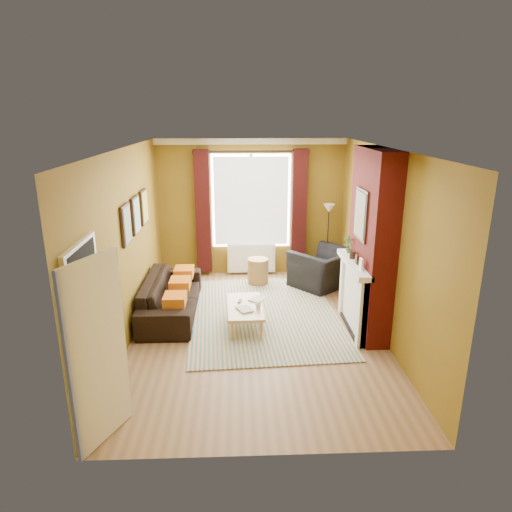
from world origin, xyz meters
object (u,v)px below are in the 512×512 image
coffee_table (245,308)px  floor_lamp (329,220)px  armchair (323,268)px  wicker_stool (258,271)px  sofa (171,296)px

coffee_table → floor_lamp: bearing=50.8°
armchair → floor_lamp: (0.16, 0.51, 0.85)m
coffee_table → wicker_stool: size_ratio=2.14×
coffee_table → floor_lamp: size_ratio=0.72×
coffee_table → wicker_stool: (0.29, 1.93, -0.07)m
coffee_table → floor_lamp: floor_lamp is taller
sofa → floor_lamp: size_ratio=1.42×
sofa → floor_lamp: (2.97, 1.69, 0.90)m
coffee_table → wicker_stool: 1.95m
sofa → wicker_stool: size_ratio=4.23×
wicker_stool → floor_lamp: size_ratio=0.33×
sofa → armchair: (2.81, 1.17, 0.05)m
coffee_table → floor_lamp: 2.97m
sofa → floor_lamp: bearing=-60.6°
armchair → floor_lamp: 1.00m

